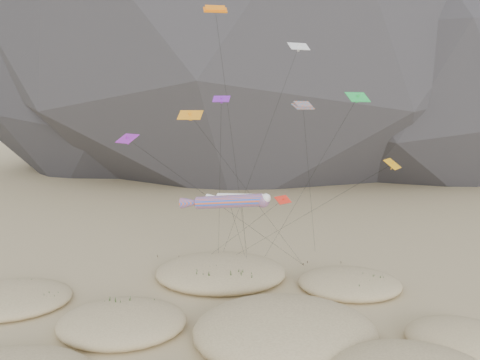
% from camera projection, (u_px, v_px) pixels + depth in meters
% --- Properties ---
extents(ground, '(500.00, 500.00, 0.00)m').
position_uv_depth(ground, '(241.00, 358.00, 37.20)').
color(ground, '#CCB789').
rests_on(ground, ground).
extents(dunes, '(52.48, 37.08, 4.18)m').
position_uv_depth(dunes, '(230.00, 326.00, 40.99)').
color(dunes, '#CCB789').
rests_on(dunes, ground).
extents(dune_grass, '(43.48, 28.28, 1.48)m').
position_uv_depth(dune_grass, '(219.00, 327.00, 40.56)').
color(dune_grass, black).
rests_on(dune_grass, ground).
extents(kite_stakes, '(24.06, 4.24, 0.30)m').
position_uv_depth(kite_stakes, '(245.00, 262.00, 60.11)').
color(kite_stakes, '#3F2D1E').
rests_on(kite_stakes, ground).
extents(rainbow_tube_kite, '(9.01, 13.91, 11.63)m').
position_uv_depth(rainbow_tube_kite, '(226.00, 202.00, 45.82)').
color(rainbow_tube_kite, '#FF601A').
rests_on(rainbow_tube_kite, ground).
extents(white_tube_kite, '(6.49, 12.54, 11.66)m').
position_uv_depth(white_tube_kite, '(239.00, 198.00, 45.88)').
color(white_tube_kite, white).
rests_on(white_tube_kite, ground).
extents(orange_parafoil, '(4.66, 13.01, 29.90)m').
position_uv_depth(orange_parafoil, '(216.00, 15.00, 46.83)').
color(orange_parafoil, orange).
rests_on(orange_parafoil, ground).
extents(multi_parafoil, '(5.10, 14.11, 20.43)m').
position_uv_depth(multi_parafoil, '(303.00, 108.00, 49.24)').
color(multi_parafoil, '#FF601A').
rests_on(multi_parafoil, ground).
extents(delta_kites, '(27.49, 16.22, 26.43)m').
position_uv_depth(delta_kites, '(266.00, 125.00, 46.67)').
color(delta_kites, green).
rests_on(delta_kites, ground).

